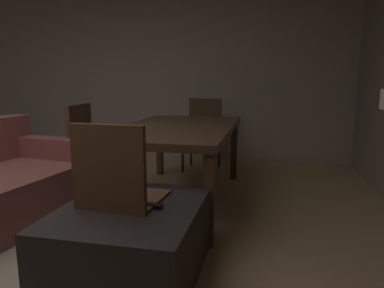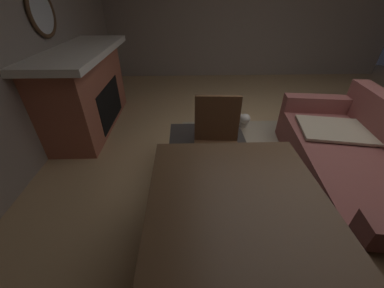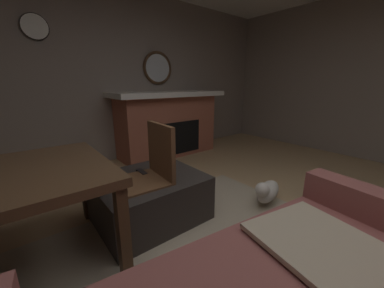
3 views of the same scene
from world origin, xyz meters
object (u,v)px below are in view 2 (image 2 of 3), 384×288
object	(u,v)px
fireplace	(87,90)
dining_table	(253,270)
round_wall_mirror	(42,12)
couch	(359,164)
ottoman_coffee_table	(208,163)
tv_remote	(198,146)
dining_chair_west	(217,139)
small_dog	(239,119)

from	to	relation	value
fireplace	dining_table	size ratio (longest dim) A/B	1.04
round_wall_mirror	dining_table	size ratio (longest dim) A/B	0.30
round_wall_mirror	couch	distance (m)	3.89
fireplace	couch	distance (m)	3.44
couch	ottoman_coffee_table	xyz separation A→B (m)	(-0.17, -1.49, -0.08)
couch	tv_remote	distance (m)	1.62
round_wall_mirror	dining_chair_west	world-z (taller)	round_wall_mirror
couch	tv_remote	size ratio (longest dim) A/B	13.90
couch	dining_table	bearing A→B (deg)	-50.25
dining_table	couch	bearing A→B (deg)	129.75
round_wall_mirror	small_dog	world-z (taller)	round_wall_mirror
dining_table	round_wall_mirror	bearing A→B (deg)	-142.91
fireplace	tv_remote	bearing A→B (deg)	49.82
round_wall_mirror	ottoman_coffee_table	xyz separation A→B (m)	(1.27, 1.91, -1.31)
round_wall_mirror	dining_table	world-z (taller)	round_wall_mirror
fireplace	small_dog	size ratio (longest dim) A/B	3.86
round_wall_mirror	tv_remote	xyz separation A→B (m)	(1.28, 1.80, -1.08)
round_wall_mirror	dining_chair_west	size ratio (longest dim) A/B	0.61
ottoman_coffee_table	tv_remote	bearing A→B (deg)	-85.03
fireplace	round_wall_mirror	world-z (taller)	round_wall_mirror
fireplace	dining_chair_west	xyz separation A→B (m)	(1.28, 1.70, -0.05)
fireplace	couch	size ratio (longest dim) A/B	0.89
round_wall_mirror	tv_remote	distance (m)	2.46
ottoman_coffee_table	small_dog	distance (m)	1.23
ottoman_coffee_table	tv_remote	world-z (taller)	tv_remote
fireplace	couch	world-z (taller)	fireplace
fireplace	ottoman_coffee_table	distance (m)	2.09
couch	dining_table	size ratio (longest dim) A/B	1.17
dining_chair_west	fireplace	bearing A→B (deg)	-126.94
dining_table	small_dog	xyz separation A→B (m)	(-2.45, 0.49, -0.51)
tv_remote	couch	bearing A→B (deg)	86.32
ottoman_coffee_table	small_dog	xyz separation A→B (m)	(-1.10, 0.56, -0.06)
round_wall_mirror	dining_table	distance (m)	3.39
ottoman_coffee_table	round_wall_mirror	bearing A→B (deg)	-123.58
fireplace	couch	bearing A→B (deg)	65.31
ottoman_coffee_table	dining_chair_west	bearing A→B (deg)	82.27
round_wall_mirror	dining_table	xyz separation A→B (m)	(2.62, 1.98, -0.85)
dining_chair_west	small_dog	size ratio (longest dim) A/B	1.82
ottoman_coffee_table	tv_remote	distance (m)	0.25
round_wall_mirror	dining_chair_west	bearing A→B (deg)	57.23
fireplace	ottoman_coffee_table	size ratio (longest dim) A/B	2.08
couch	tv_remote	bearing A→B (deg)	-95.57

